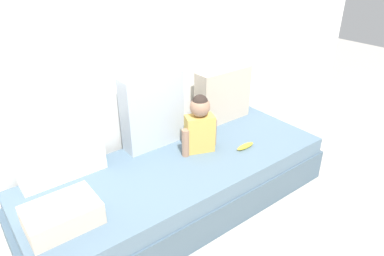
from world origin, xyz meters
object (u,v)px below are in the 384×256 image
(throw_pillow_left, at_px, (59,147))
(banana, at_px, (245,146))
(folded_blanket, at_px, (62,215))
(throw_pillow_right, at_px, (223,95))
(couch, at_px, (180,184))
(toddler, at_px, (200,124))
(throw_pillow_center, at_px, (153,111))

(throw_pillow_left, relative_size, banana, 3.32)
(throw_pillow_left, xyz_separation_m, folded_blanket, (-0.17, -0.46, -0.17))
(throw_pillow_right, xyz_separation_m, folded_blanket, (-1.63, -0.46, -0.17))
(couch, height_order, toddler, toddler)
(toddler, bearing_deg, folded_blanket, -171.73)
(couch, height_order, throw_pillow_right, throw_pillow_right)
(toddler, xyz_separation_m, banana, (0.30, -0.20, -0.21))
(throw_pillow_center, relative_size, toddler, 1.26)
(throw_pillow_left, xyz_separation_m, banana, (1.25, -0.50, -0.22))
(throw_pillow_left, height_order, throw_pillow_right, throw_pillow_right)
(couch, bearing_deg, throw_pillow_center, 90.00)
(throw_pillow_right, relative_size, folded_blanket, 1.31)
(throw_pillow_center, bearing_deg, throw_pillow_left, 180.00)
(couch, bearing_deg, throw_pillow_right, 25.41)
(couch, height_order, throw_pillow_center, throw_pillow_center)
(couch, distance_m, toddler, 0.49)
(toddler, distance_m, folded_blanket, 1.15)
(throw_pillow_right, bearing_deg, throw_pillow_center, 180.00)
(throw_pillow_left, height_order, folded_blanket, throw_pillow_left)
(throw_pillow_right, xyz_separation_m, toddler, (-0.50, -0.29, -0.01))
(throw_pillow_center, distance_m, toddler, 0.38)
(throw_pillow_center, bearing_deg, toddler, -52.28)
(throw_pillow_right, distance_m, banana, 0.58)
(couch, bearing_deg, folded_blanket, -172.91)
(throw_pillow_right, bearing_deg, couch, -154.59)
(toddler, bearing_deg, throw_pillow_left, 162.90)
(throw_pillow_right, height_order, folded_blanket, throw_pillow_right)
(throw_pillow_center, height_order, throw_pillow_right, throw_pillow_center)
(toddler, bearing_deg, banana, -34.57)
(throw_pillow_center, height_order, folded_blanket, throw_pillow_center)
(throw_pillow_center, xyz_separation_m, toddler, (0.23, -0.29, -0.06))
(folded_blanket, bearing_deg, throw_pillow_right, 15.73)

